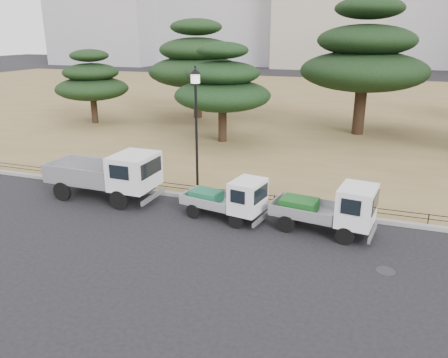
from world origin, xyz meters
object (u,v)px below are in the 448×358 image
at_px(truck_kei_rear, 331,208).
at_px(street_lamp, 196,111).
at_px(truck_kei_front, 229,198).
at_px(truck_large, 109,173).
at_px(tarp_pile, 104,172).

height_order(truck_kei_rear, street_lamp, street_lamp).
distance_m(truck_kei_front, truck_kei_rear, 3.92).
bearing_deg(truck_kei_front, truck_kei_rear, 11.07).
relative_size(truck_large, truck_kei_front, 1.45).
xyz_separation_m(truck_large, truck_kei_rear, (9.65, -0.26, -0.25)).
xyz_separation_m(truck_large, tarp_pile, (-1.58, 1.90, -0.72)).
distance_m(truck_kei_front, tarp_pile, 7.66).
distance_m(street_lamp, tarp_pile, 6.19).
relative_size(truck_kei_front, truck_kei_rear, 0.90).
bearing_deg(street_lamp, tarp_pile, 176.37).
height_order(truck_kei_front, tarp_pile, truck_kei_front).
xyz_separation_m(truck_kei_front, tarp_pile, (-7.32, 2.23, -0.37)).
relative_size(truck_large, street_lamp, 0.91).
height_order(truck_large, street_lamp, street_lamp).
bearing_deg(truck_large, truck_kei_rear, -0.34).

